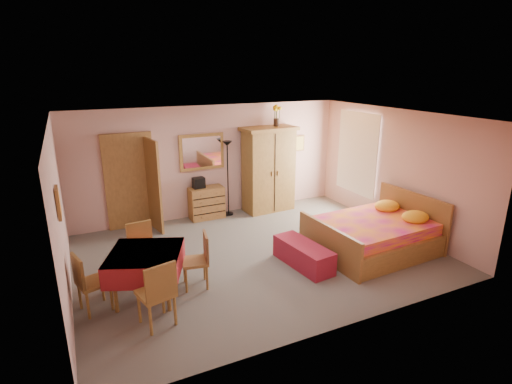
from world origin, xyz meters
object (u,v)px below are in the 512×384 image
wall_mirror (202,152)px  bench (303,255)px  bed (373,226)px  stereo (199,183)px  chest_of_drawers (207,203)px  floor_lamp (228,179)px  chair_south (156,292)px  dining_table (147,275)px  chair_west (94,282)px  wardrobe (269,170)px  chair_east (195,261)px  sunflower_vase (277,116)px  chair_north (144,252)px

wall_mirror → bench: (0.80, -3.21, -1.34)m
bed → stereo: bearing=125.8°
chest_of_drawers → bed: bed is taller
floor_lamp → chair_south: size_ratio=1.83×
dining_table → chair_west: 0.76m
wardrobe → bed: wardrobe is taller
chest_of_drawers → chair_east: size_ratio=0.89×
bed → chair_east: bearing=174.0°
sunflower_vase → bench: 3.78m
chest_of_drawers → stereo: stereo is taller
bed → bench: 1.54m
wall_mirror → wardrobe: bearing=-12.1°
floor_lamp → wardrobe: bearing=-5.9°
chest_of_drawers → wardrobe: bearing=-4.4°
wall_mirror → chair_west: wall_mirror is taller
floor_lamp → bed: floor_lamp is taller
bed → floor_lamp: bearing=117.0°
wardrobe → chair_west: size_ratio=2.26×
chest_of_drawers → wall_mirror: (-0.00, 0.21, 1.17)m
bed → bench: size_ratio=1.78×
stereo → bed: 3.96m
chest_of_drawers → sunflower_vase: 2.65m
stereo → sunflower_vase: (1.97, -0.06, 1.44)m
chest_of_drawers → chair_north: chair_north is taller
chest_of_drawers → chair_south: size_ratio=0.81×
floor_lamp → chair_south: bearing=-124.5°
bench → chair_north: (-2.64, 0.78, 0.26)m
wall_mirror → chair_south: (-1.94, -3.82, -1.06)m
dining_table → bed: bearing=-2.5°
stereo → chair_south: (-1.77, -3.64, -0.39)m
wall_mirror → wardrobe: 1.68m
chair_south → chair_west: chair_south is taller
dining_table → chair_east: chair_east is taller
bench → dining_table: dining_table is taller
wardrobe → chair_south: 4.99m
chair_south → chair_west: (-0.74, 0.73, -0.03)m
dining_table → chair_south: bearing=-91.2°
chest_of_drawers → chair_west: chair_west is taller
chest_of_drawers → chair_east: (-1.16, -2.86, 0.07)m
sunflower_vase → bed: 3.55m
chair_north → chair_west: (-0.83, -0.66, -0.01)m
wardrobe → sunflower_vase: sunflower_vase is taller
sunflower_vase → chair_east: size_ratio=0.56×
bed → chair_east: bed is taller
bed → chair_north: (-4.14, 0.83, -0.04)m
wall_mirror → floor_lamp: (0.55, -0.21, -0.66)m
wardrobe → floor_lamp: bearing=170.0°
chest_of_drawers → chair_west: (-2.67, -2.87, 0.08)m
bed → chair_north: bearing=165.8°
chest_of_drawers → sunflower_vase: sunflower_vase is taller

